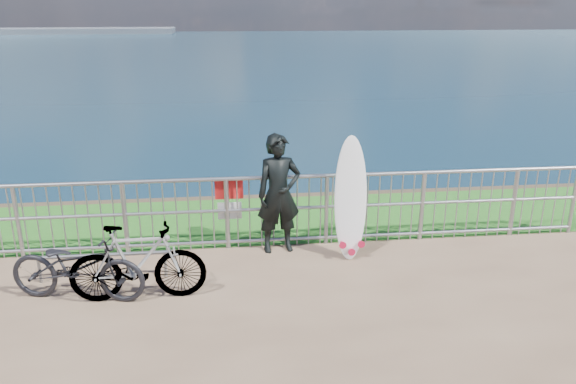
{
  "coord_description": "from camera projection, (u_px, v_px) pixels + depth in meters",
  "views": [
    {
      "loc": [
        -0.46,
        -6.28,
        3.55
      ],
      "look_at": [
        0.37,
        1.2,
        1.0
      ],
      "focal_mm": 35.0,
      "sensor_mm": 36.0,
      "label": 1
    }
  ],
  "objects": [
    {
      "name": "surfboard",
      "position": [
        351.0,
        203.0,
        8.04
      ],
      "size": [
        0.52,
        0.47,
        1.79
      ],
      "color": "white",
      "rests_on": "ground"
    },
    {
      "name": "bike_rack",
      "position": [
        102.0,
        258.0,
        7.48
      ],
      "size": [
        1.84,
        0.05,
        0.38
      ],
      "color": "#94979C",
      "rests_on": "ground"
    },
    {
      "name": "bicycle_far",
      "position": [
        138.0,
        263.0,
        6.91
      ],
      "size": [
        1.68,
        0.51,
        1.01
      ],
      "primitive_type": "imported",
      "rotation": [
        0.0,
        0.0,
        1.59
      ],
      "color": "black",
      "rests_on": "ground"
    },
    {
      "name": "grass_strip",
      "position": [
        257.0,
        219.0,
        9.64
      ],
      "size": [
        120.0,
        120.0,
        0.0
      ],
      "primitive_type": "plane",
      "color": "#1D5E19",
      "rests_on": "ground"
    },
    {
      "name": "railing",
      "position": [
        262.0,
        211.0,
        8.42
      ],
      "size": [
        10.06,
        0.1,
        1.13
      ],
      "color": "#94979C",
      "rests_on": "ground"
    },
    {
      "name": "surfer",
      "position": [
        279.0,
        194.0,
        8.2
      ],
      "size": [
        0.7,
        0.52,
        1.78
      ],
      "primitive_type": "imported",
      "rotation": [
        0.0,
        0.0,
        0.15
      ],
      "color": "black",
      "rests_on": "ground"
    },
    {
      "name": "seascape",
      "position": [
        53.0,
        34.0,
        142.67
      ],
      "size": [
        260.0,
        260.0,
        5.0
      ],
      "color": "brown",
      "rests_on": "ground"
    },
    {
      "name": "bicycle_near",
      "position": [
        77.0,
        266.0,
        6.94
      ],
      "size": [
        1.81,
        0.95,
        0.9
      ],
      "primitive_type": "imported",
      "rotation": [
        0.0,
        0.0,
        1.36
      ],
      "color": "black",
      "rests_on": "ground"
    }
  ]
}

